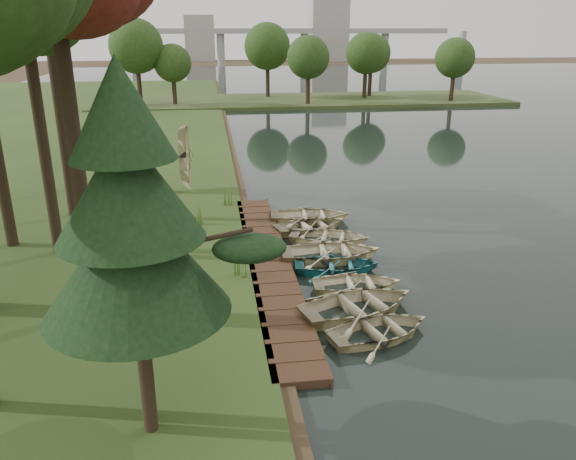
{
  "coord_description": "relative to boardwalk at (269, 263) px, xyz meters",
  "views": [
    {
      "loc": [
        -3.66,
        -19.93,
        8.78
      ],
      "look_at": [
        -0.87,
        -0.11,
        1.54
      ],
      "focal_mm": 35.0,
      "sensor_mm": 36.0,
      "label": 1
    }
  ],
  "objects": [
    {
      "name": "bridge",
      "position": [
        13.91,
        120.0,
        6.93
      ],
      "size": [
        95.9,
        4.0,
        8.6
      ],
      "color": "#A5A5A0",
      "rests_on": "ground"
    },
    {
      "name": "building_b",
      "position": [
        -3.4,
        145.0,
        5.85
      ],
      "size": [
        8.0,
        8.0,
        12.0
      ],
      "primitive_type": "cube",
      "color": "#A5A5A0",
      "rests_on": "ground"
    },
    {
      "name": "reeds_3",
      "position": [
        -1.34,
        7.54,
        0.62
      ],
      "size": [
        0.6,
        0.6,
        0.93
      ],
      "primitive_type": "cone",
      "color": "#3F661E",
      "rests_on": "bank"
    },
    {
      "name": "rowboat_2",
      "position": [
        2.82,
        -2.58,
        0.23
      ],
      "size": [
        3.23,
        2.36,
        0.65
      ],
      "primitive_type": "imported",
      "rotation": [
        0.0,
        0.0,
        1.54
      ],
      "color": "beige",
      "rests_on": "water"
    },
    {
      "name": "rowboat_5",
      "position": [
        2.81,
        2.11,
        0.25
      ],
      "size": [
        4.03,
        3.42,
        0.71
      ],
      "primitive_type": "imported",
      "rotation": [
        0.0,
        0.0,
        1.24
      ],
      "color": "beige",
      "rests_on": "water"
    },
    {
      "name": "pine_tree",
      "position": [
        -3.66,
        -9.27,
        5.14
      ],
      "size": [
        3.8,
        3.8,
        8.05
      ],
      "color": "black",
      "rests_on": "bank"
    },
    {
      "name": "reeds_2",
      "position": [
        -2.79,
        4.63,
        0.6
      ],
      "size": [
        0.6,
        0.6,
        0.9
      ],
      "primitive_type": "cone",
      "color": "#3F661E",
      "rests_on": "bank"
    },
    {
      "name": "peninsula",
      "position": [
        9.6,
        50.0,
        0.08
      ],
      "size": [
        50.0,
        14.0,
        0.45
      ],
      "primitive_type": "cube",
      "color": "#37471F",
      "rests_on": "ground"
    },
    {
      "name": "reeds_0",
      "position": [
        -2.44,
        -4.56,
        0.61
      ],
      "size": [
        0.6,
        0.6,
        0.93
      ],
      "primitive_type": "cone",
      "color": "#3F661E",
      "rests_on": "bank"
    },
    {
      "name": "rowboat_1",
      "position": [
        2.45,
        -4.25,
        0.31
      ],
      "size": [
        4.63,
        3.87,
        0.82
      ],
      "primitive_type": "imported",
      "rotation": [
        0.0,
        0.0,
        1.86
      ],
      "color": "beige",
      "rests_on": "water"
    },
    {
      "name": "building_a",
      "position": [
        31.6,
        140.0,
        8.85
      ],
      "size": [
        10.0,
        8.0,
        18.0
      ],
      "primitive_type": "cube",
      "color": "#A5A5A0",
      "rests_on": "ground"
    },
    {
      "name": "stored_rowboat",
      "position": [
        -3.34,
        10.51,
        0.52
      ],
      "size": [
        3.72,
        2.8,
        0.73
      ],
      "primitive_type": "imported",
      "rotation": [
        3.14,
        0.0,
        1.49
      ],
      "color": "beige",
      "rests_on": "bank"
    },
    {
      "name": "far_trees",
      "position": [
        6.27,
        50.0,
        6.28
      ],
      "size": [
        45.6,
        5.6,
        8.8
      ],
      "color": "black",
      "rests_on": "peninsula"
    },
    {
      "name": "rowboat_0",
      "position": [
        2.71,
        -5.77,
        0.24
      ],
      "size": [
        3.8,
        3.15,
        0.68
      ],
      "primitive_type": "imported",
      "rotation": [
        0.0,
        0.0,
        1.84
      ],
      "color": "beige",
      "rests_on": "water"
    },
    {
      "name": "rowboat_3",
      "position": [
        2.48,
        -0.86,
        0.24
      ],
      "size": [
        3.47,
        2.64,
        0.67
      ],
      "primitive_type": "imported",
      "rotation": [
        0.0,
        0.0,
        1.47
      ],
      "color": "teal",
      "rests_on": "water"
    },
    {
      "name": "reeds_1",
      "position": [
        -1.17,
        -1.27,
        0.63
      ],
      "size": [
        0.6,
        0.6,
        0.96
      ],
      "primitive_type": "cone",
      "color": "#3F661E",
      "rests_on": "bank"
    },
    {
      "name": "rowboat_4",
      "position": [
        2.49,
        0.24,
        0.31
      ],
      "size": [
        4.08,
        2.97,
        0.83
      ],
      "primitive_type": "imported",
      "rotation": [
        0.0,
        0.0,
        1.54
      ],
      "color": "beige",
      "rests_on": "water"
    },
    {
      "name": "ground",
      "position": [
        1.6,
        0.0,
        -0.15
      ],
      "size": [
        300.0,
        300.0,
        0.0
      ],
      "primitive_type": "plane",
      "color": "#3D2F1D"
    },
    {
      "name": "tree_4",
      "position": [
        -8.25,
        2.0,
        9.46
      ],
      "size": [
        4.6,
        4.6,
        11.36
      ],
      "color": "black",
      "rests_on": "bank"
    },
    {
      "name": "rowboat_7",
      "position": [
        2.5,
        4.98,
        0.3
      ],
      "size": [
        4.04,
        3.05,
        0.79
      ],
      "primitive_type": "imported",
      "rotation": [
        0.0,
        0.0,
        1.48
      ],
      "color": "beige",
      "rests_on": "water"
    },
    {
      "name": "boardwalk",
      "position": [
        0.0,
        0.0,
        0.0
      ],
      "size": [
        1.6,
        16.0,
        0.3
      ],
      "primitive_type": "cube",
      "color": "#3B2516",
      "rests_on": "ground"
    },
    {
      "name": "rowboat_6",
      "position": [
        2.32,
        3.73,
        0.25
      ],
      "size": [
        3.96,
        3.29,
        0.71
      ],
      "primitive_type": "imported",
      "rotation": [
        0.0,
        0.0,
        1.85
      ],
      "color": "beige",
      "rests_on": "water"
    }
  ]
}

